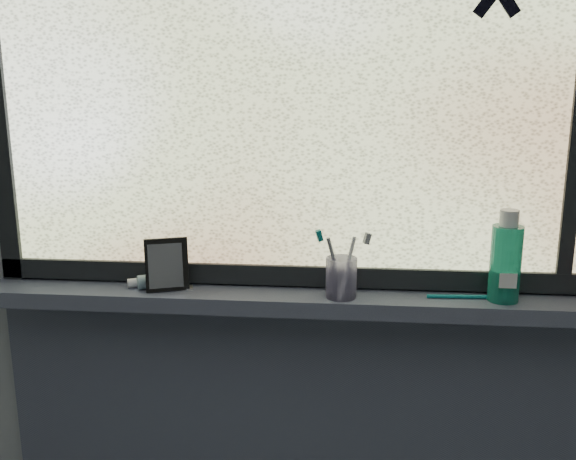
# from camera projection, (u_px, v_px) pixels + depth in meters

# --- Properties ---
(wall_back) EXTENTS (3.00, 0.01, 2.50)m
(wall_back) POSITION_uv_depth(u_px,v_px,m) (314.00, 194.00, 1.57)
(wall_back) COLOR #9EA3A8
(wall_back) RESTS_ON ground
(windowsill) EXTENTS (1.62, 0.14, 0.04)m
(windowsill) POSITION_uv_depth(u_px,v_px,m) (311.00, 301.00, 1.56)
(windowsill) COLOR #4C5166
(windowsill) RESTS_ON wall_back
(window_pane) EXTENTS (1.50, 0.01, 1.00)m
(window_pane) POSITION_uv_depth(u_px,v_px,m) (314.00, 77.00, 1.49)
(window_pane) COLOR silver
(window_pane) RESTS_ON wall_back
(frame_bottom) EXTENTS (1.60, 0.03, 0.05)m
(frame_bottom) POSITION_uv_depth(u_px,v_px,m) (312.00, 275.00, 1.59)
(frame_bottom) COLOR black
(frame_bottom) RESTS_ON windowsill
(vanity_mirror) EXTENTS (0.12, 0.08, 0.13)m
(vanity_mirror) POSITION_uv_depth(u_px,v_px,m) (167.00, 265.00, 1.56)
(vanity_mirror) COLOR black
(vanity_mirror) RESTS_ON windowsill
(toothpaste_tube) EXTENTS (0.20, 0.12, 0.04)m
(toothpaste_tube) POSITION_uv_depth(u_px,v_px,m) (159.00, 281.00, 1.59)
(toothpaste_tube) COLOR silver
(toothpaste_tube) RESTS_ON windowsill
(toothbrush_cup) EXTENTS (0.09, 0.09, 0.10)m
(toothbrush_cup) POSITION_uv_depth(u_px,v_px,m) (341.00, 278.00, 1.52)
(toothbrush_cup) COLOR #9B92C1
(toothbrush_cup) RESTS_ON windowsill
(toothbrush_lying) EXTENTS (0.21, 0.03, 0.01)m
(toothbrush_lying) POSITION_uv_depth(u_px,v_px,m) (464.00, 296.00, 1.52)
(toothbrush_lying) COLOR #0D787B
(toothbrush_lying) RESTS_ON windowsill
(mouthwash_bottle) EXTENTS (0.08, 0.08, 0.18)m
(mouthwash_bottle) POSITION_uv_depth(u_px,v_px,m) (506.00, 256.00, 1.48)
(mouthwash_bottle) COLOR #1C9074
(mouthwash_bottle) RESTS_ON windowsill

